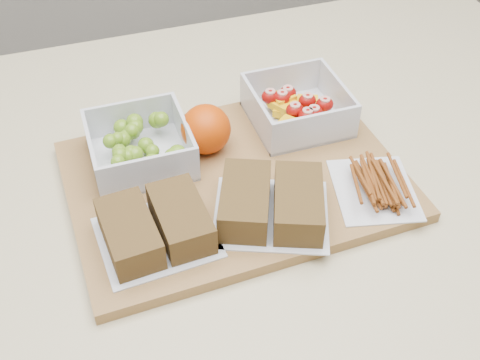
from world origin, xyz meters
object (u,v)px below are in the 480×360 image
(cutting_board, at_px, (235,180))
(orange, at_px, (206,129))
(sandwich_bag_left, at_px, (156,226))
(sandwich_bag_center, at_px, (272,203))
(grape_container, at_px, (140,146))
(fruit_container, at_px, (297,109))
(pretzel_bag, at_px, (375,183))

(cutting_board, bearing_deg, orange, 104.85)
(sandwich_bag_left, bearing_deg, cutting_board, 31.15)
(sandwich_bag_center, bearing_deg, sandwich_bag_left, 176.90)
(grape_container, distance_m, fruit_container, 0.23)
(fruit_container, bearing_deg, orange, -172.36)
(grape_container, bearing_deg, cutting_board, -33.17)
(grape_container, height_order, sandwich_bag_center, grape_container)
(cutting_board, xyz_separation_m, fruit_container, (0.12, 0.08, 0.03))
(cutting_board, xyz_separation_m, sandwich_bag_center, (0.02, -0.08, 0.03))
(orange, height_order, sandwich_bag_left, orange)
(sandwich_bag_left, height_order, pretzel_bag, sandwich_bag_left)
(orange, xyz_separation_m, pretzel_bag, (0.18, -0.15, -0.02))
(sandwich_bag_center, xyz_separation_m, pretzel_bag, (0.14, -0.00, -0.01))
(fruit_container, relative_size, sandwich_bag_left, 0.92)
(sandwich_bag_left, distance_m, sandwich_bag_center, 0.14)
(cutting_board, distance_m, sandwich_bag_center, 0.09)
(cutting_board, distance_m, orange, 0.08)
(fruit_container, xyz_separation_m, pretzel_bag, (0.04, -0.16, -0.01))
(sandwich_bag_center, height_order, pretzel_bag, sandwich_bag_center)
(sandwich_bag_center, bearing_deg, orange, 105.02)
(sandwich_bag_left, xyz_separation_m, sandwich_bag_center, (0.14, -0.01, 0.00))
(cutting_board, relative_size, grape_container, 3.31)
(fruit_container, height_order, orange, orange)
(grape_container, xyz_separation_m, fruit_container, (0.23, 0.01, -0.00))
(pretzel_bag, bearing_deg, grape_container, 150.17)
(grape_container, xyz_separation_m, sandwich_bag_center, (0.13, -0.15, -0.00))
(grape_container, bearing_deg, fruit_container, 3.21)
(cutting_board, height_order, fruit_container, fruit_container)
(grape_container, distance_m, sandwich_bag_left, 0.14)
(fruit_container, distance_m, sandwich_bag_left, 0.28)
(cutting_board, distance_m, grape_container, 0.13)
(grape_container, bearing_deg, sandwich_bag_center, -49.81)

